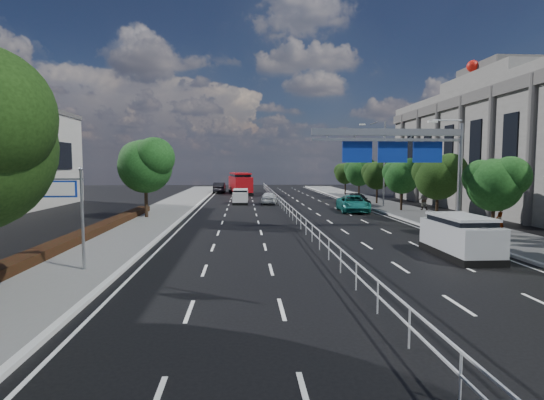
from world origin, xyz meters
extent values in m
plane|color=black|center=(0.00, 0.00, 0.00)|extent=(160.00, 160.00, 0.00)
cube|color=slate|center=(-11.50, 0.00, 0.07)|extent=(5.00, 140.00, 0.14)
cube|color=silver|center=(-9.00, 0.00, 0.07)|extent=(0.25, 140.00, 0.15)
cube|color=silver|center=(9.00, 0.00, 0.07)|extent=(0.25, 140.00, 0.15)
cube|color=silver|center=(0.00, 22.50, 1.00)|extent=(0.05, 85.00, 0.05)
cube|color=silver|center=(0.00, 22.50, 0.55)|extent=(0.05, 85.00, 0.05)
cube|color=black|center=(-13.30, 5.00, 0.36)|extent=(1.00, 36.00, 0.44)
cylinder|color=gray|center=(-10.50, 0.00, 2.10)|extent=(0.12, 0.12, 4.20)
sphere|color=gray|center=(-10.50, 0.00, 4.25)|extent=(0.18, 0.18, 0.18)
cylinder|color=gray|center=(-11.05, 0.00, 3.85)|extent=(1.30, 0.07, 0.07)
cube|color=#0D2C99|center=(-11.35, 0.00, 3.45)|extent=(1.35, 0.06, 0.68)
cube|color=white|center=(-11.35, 0.04, 3.45)|extent=(1.20, 0.01, 0.54)
cube|color=white|center=(-11.35, -0.04, 3.45)|extent=(1.20, 0.01, 0.54)
cylinder|color=gray|center=(10.60, 10.00, 3.60)|extent=(0.28, 0.28, 7.20)
cube|color=gray|center=(5.60, 10.00, 6.60)|extent=(10.20, 0.25, 0.45)
cube|color=gray|center=(5.60, 10.00, 6.10)|extent=(10.20, 0.18, 0.18)
cylinder|color=gray|center=(9.60, 10.00, 7.40)|extent=(2.00, 0.10, 0.10)
cube|color=silver|center=(8.60, 10.00, 7.30)|extent=(0.60, 0.25, 0.15)
cube|color=#0D2C99|center=(8.40, 10.18, 5.30)|extent=(2.00, 0.08, 1.40)
cube|color=white|center=(8.40, 10.23, 5.30)|extent=(1.80, 0.02, 1.20)
cube|color=#0D2C99|center=(6.00, 10.18, 5.30)|extent=(2.00, 0.08, 1.40)
cube|color=white|center=(6.00, 10.23, 5.30)|extent=(1.80, 0.02, 1.20)
cube|color=#0D2C99|center=(3.60, 10.18, 5.30)|extent=(2.00, 0.08, 1.40)
cube|color=white|center=(3.60, 10.23, 5.30)|extent=(1.80, 0.02, 1.20)
cylinder|color=gray|center=(10.80, 26.00, 4.50)|extent=(0.16, 0.16, 9.00)
cylinder|color=gray|center=(9.60, 26.00, 8.80)|extent=(0.10, 2.40, 0.10)
cube|color=silver|center=(8.40, 26.00, 8.65)|extent=(0.60, 0.25, 0.15)
cube|color=slate|center=(24.00, 22.00, 6.00)|extent=(14.00, 36.00, 12.00)
cube|color=#4C4947|center=(16.90, 22.00, 10.60)|extent=(0.40, 36.00, 1.00)
cube|color=slate|center=(24.00, 22.00, 12.60)|extent=(13.00, 12.00, 1.20)
cube|color=#4C4947|center=(24.00, 22.00, 13.60)|extent=(12.00, 7.00, 0.90)
sphere|color=#B2140C|center=(17.80, 22.00, 13.80)|extent=(1.10, 1.10, 1.10)
cylinder|color=black|center=(-12.00, 18.00, 1.75)|extent=(0.28, 0.28, 3.50)
sphere|color=#133811|center=(-12.00, 18.00, 4.34)|extent=(4.40, 4.40, 4.40)
sphere|color=#133811|center=(-11.12, 17.34, 5.04)|extent=(3.30, 3.30, 3.30)
sphere|color=#133811|center=(-12.77, 18.66, 4.90)|extent=(3.08, 3.08, 3.08)
cylinder|color=black|center=(11.20, 7.00, 1.30)|extent=(0.21, 0.21, 2.60)
sphere|color=#133811|center=(11.20, 7.00, 3.22)|extent=(3.20, 3.20, 3.20)
sphere|color=#133811|center=(11.84, 6.52, 3.74)|extent=(2.40, 2.40, 2.40)
sphere|color=#133811|center=(10.64, 7.48, 3.64)|extent=(2.24, 2.24, 2.24)
cylinder|color=black|center=(11.20, 14.50, 1.40)|extent=(0.22, 0.22, 2.80)
sphere|color=black|center=(11.20, 14.50, 3.47)|extent=(3.50, 3.50, 3.50)
sphere|color=black|center=(11.90, 13.97, 4.03)|extent=(2.62, 2.62, 2.62)
sphere|color=black|center=(10.59, 15.03, 3.92)|extent=(2.45, 2.45, 2.45)
cylinder|color=black|center=(11.20, 22.00, 1.35)|extent=(0.22, 0.22, 2.70)
sphere|color=#133811|center=(11.20, 22.00, 3.35)|extent=(3.30, 3.30, 3.30)
sphere|color=#133811|center=(11.86, 21.50, 3.89)|extent=(2.48, 2.48, 2.47)
sphere|color=#133811|center=(10.62, 22.50, 3.78)|extent=(2.31, 2.31, 2.31)
cylinder|color=black|center=(11.20, 29.50, 1.32)|extent=(0.21, 0.21, 2.65)
sphere|color=black|center=(11.20, 29.50, 3.29)|extent=(3.20, 3.20, 3.20)
sphere|color=black|center=(11.84, 29.02, 3.82)|extent=(2.40, 2.40, 2.40)
sphere|color=black|center=(10.64, 29.98, 3.71)|extent=(2.24, 2.24, 2.24)
cylinder|color=black|center=(11.20, 37.00, 1.43)|extent=(0.23, 0.23, 2.85)
sphere|color=#133811|center=(11.20, 37.00, 3.53)|extent=(3.60, 3.60, 3.60)
sphere|color=#133811|center=(11.92, 36.46, 4.10)|extent=(2.70, 2.70, 2.70)
sphere|color=#133811|center=(10.57, 37.54, 3.99)|extent=(2.52, 2.52, 2.52)
cylinder|color=black|center=(11.20, 44.50, 1.30)|extent=(0.21, 0.21, 2.60)
sphere|color=black|center=(11.20, 44.50, 3.22)|extent=(3.10, 3.10, 3.10)
sphere|color=black|center=(11.82, 44.03, 3.74)|extent=(2.32, 2.33, 2.32)
sphere|color=black|center=(10.66, 44.97, 3.64)|extent=(2.17, 2.17, 2.17)
cube|color=black|center=(-4.27, 31.31, 0.14)|extent=(1.82, 4.00, 0.28)
cube|color=silver|center=(-4.27, 31.31, 0.82)|extent=(1.78, 3.92, 1.17)
cube|color=black|center=(-4.27, 31.31, 1.41)|extent=(1.62, 2.83, 0.52)
cube|color=silver|center=(-4.27, 31.31, 1.67)|extent=(1.69, 3.07, 0.10)
cylinder|color=black|center=(-5.01, 30.05, 0.29)|extent=(0.26, 0.59, 0.58)
cylinder|color=black|center=(-3.61, 30.01, 0.29)|extent=(0.26, 0.59, 0.58)
cylinder|color=black|center=(-4.94, 32.61, 0.29)|extent=(0.26, 0.59, 0.58)
cylinder|color=black|center=(-3.53, 32.57, 0.29)|extent=(0.26, 0.59, 0.58)
cube|color=black|center=(-4.46, 48.92, 0.16)|extent=(3.98, 11.25, 0.33)
cube|color=#9F0B10|center=(-4.46, 48.92, 1.58)|extent=(3.90, 11.03, 2.24)
cube|color=black|center=(-4.46, 48.92, 2.70)|extent=(3.32, 8.00, 0.99)
cube|color=#9F0B10|center=(-4.46, 48.92, 3.19)|extent=(3.50, 8.66, 0.20)
cylinder|color=black|center=(-5.08, 45.25, 0.34)|extent=(0.37, 0.71, 0.68)
cylinder|color=black|center=(-2.94, 45.52, 0.34)|extent=(0.37, 0.71, 0.68)
cylinder|color=black|center=(-5.98, 52.32, 0.34)|extent=(0.37, 0.71, 0.68)
cylinder|color=black|center=(-3.84, 52.59, 0.34)|extent=(0.37, 0.71, 0.68)
imported|color=silver|center=(-1.00, 31.05, 0.71)|extent=(2.12, 4.33, 1.42)
imported|color=black|center=(-7.80, 51.45, 0.85)|extent=(1.88, 5.18, 1.70)
cube|color=black|center=(6.50, 2.00, 0.16)|extent=(2.07, 4.83, 0.33)
cube|color=#ADB0B4|center=(6.50, 2.00, 0.96)|extent=(2.03, 4.73, 1.36)
cube|color=black|center=(6.50, 2.00, 1.64)|extent=(1.86, 3.41, 0.60)
cube|color=#ADB0B4|center=(6.50, 2.00, 1.94)|extent=(1.94, 3.69, 0.12)
cylinder|color=black|center=(5.65, 0.45, 0.34)|extent=(0.29, 0.68, 0.68)
cylinder|color=black|center=(7.33, 0.44, 0.34)|extent=(0.29, 0.68, 0.68)
cylinder|color=black|center=(5.67, 3.56, 0.34)|extent=(0.29, 0.68, 0.68)
cylinder|color=black|center=(7.35, 3.55, 0.34)|extent=(0.29, 0.68, 0.68)
imported|color=#186D66|center=(6.50, 22.00, 0.78)|extent=(3.00, 5.79, 1.56)
imported|color=black|center=(8.30, 26.99, 0.68)|extent=(1.94, 4.69, 1.36)
imported|color=gray|center=(11.76, 7.22, 1.02)|extent=(0.77, 0.73, 1.77)
imported|color=gray|center=(13.40, 22.02, 1.11)|extent=(1.18, 1.11, 1.93)
camera|label=1|loc=(-3.95, -17.62, 4.38)|focal=28.00mm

